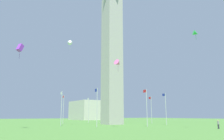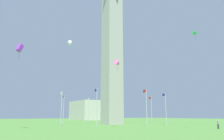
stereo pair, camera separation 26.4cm
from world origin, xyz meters
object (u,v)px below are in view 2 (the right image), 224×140
person_gray_shirt (218,124)px  flagpole_nw (122,109)px  flagpole_w (151,108)px  flagpole_s (146,106)px  flagpole_ne (64,108)px  flagpole_e (61,107)px  kite_purple_box (20,48)px  distant_building (85,110)px  kite_pink_delta (118,63)px  flagpole_n (89,109)px  obelisk_monument (112,50)px  flagpole_se (97,105)px  kite_white_delta (70,43)px  kite_green_delta (195,33)px  flagpole_sw (166,107)px

person_gray_shirt → flagpole_nw: bearing=-33.6°
flagpole_w → flagpole_nw: bearing=22.5°
flagpole_s → flagpole_ne: bearing=22.5°
person_gray_shirt → flagpole_e: bearing=9.5°
flagpole_nw → kite_purple_box: kite_purple_box is taller
kite_purple_box → distant_building: 86.50m
flagpole_w → kite_pink_delta: bearing=122.2°
flagpole_nw → kite_pink_delta: 30.76m
flagpole_n → flagpole_e: 20.61m
flagpole_ne → flagpole_nw: same height
obelisk_monument → flagpole_se: bearing=134.8°
flagpole_n → kite_white_delta: kite_white_delta is taller
flagpole_nw → person_gray_shirt: 38.41m
person_gray_shirt → kite_white_delta: size_ratio=0.63×
kite_pink_delta → distant_building: (75.55, -28.02, -8.43)m
obelisk_monument → distant_building: obelisk_monument is taller
kite_green_delta → distant_building: 92.44m
flagpole_ne → flagpole_s: bearing=-157.5°
flagpole_se → kite_purple_box: bearing=87.1°
kite_pink_delta → flagpole_w: bearing=-57.8°
flagpole_e → flagpole_s: size_ratio=1.00×
flagpole_sw → flagpole_w: 11.15m
flagpole_n → kite_white_delta: 25.69m
obelisk_monument → flagpole_sw: bearing=-134.8°
flagpole_sw → flagpole_nw: same height
obelisk_monument → flagpole_ne: obelisk_monument is taller
flagpole_n → flagpole_sw: 26.93m
flagpole_sw → flagpole_s: bearing=112.5°
flagpole_se → flagpole_e: bearing=22.5°
flagpole_nw → distant_building: size_ratio=0.38×
flagpole_n → flagpole_s: same height
flagpole_n → distant_building: (47.47, -21.11, 0.67)m
flagpole_s → kite_pink_delta: (1.07, 6.91, 9.10)m
kite_green_delta → distant_building: (89.49, -19.43, -12.61)m
flagpole_n → person_gray_shirt: flagpole_n is taller
flagpole_nw → flagpole_s: bearing=157.5°
flagpole_ne → flagpole_e: bearing=157.5°
kite_purple_box → obelisk_monument: bearing=-70.5°
person_gray_shirt → distant_building: bearing=-36.6°
flagpole_w → flagpole_nw: (10.30, 4.27, 0.00)m
obelisk_monument → flagpole_sw: size_ratio=5.12×
flagpole_ne → flagpole_w: bearing=-112.5°
kite_pink_delta → flagpole_se: bearing=46.7°
flagpole_s → flagpole_w: same height
person_gray_shirt → flagpole_ne: bearing=-3.9°
distant_building → flagpole_s: bearing=164.6°
flagpole_n → flagpole_w: 20.61m
flagpole_sw → flagpole_e: bearing=67.5°
flagpole_n → kite_pink_delta: (-28.08, 6.91, 9.10)m
person_gray_shirt → flagpole_sw: bearing=-41.3°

